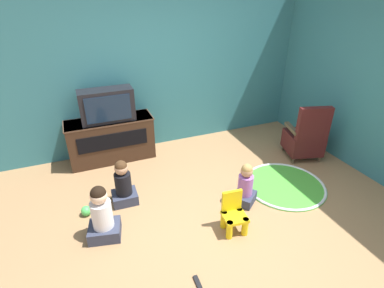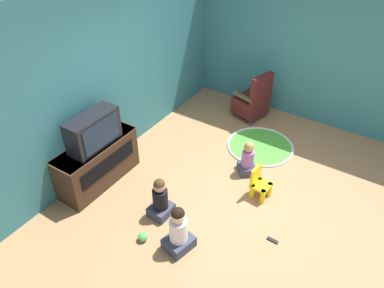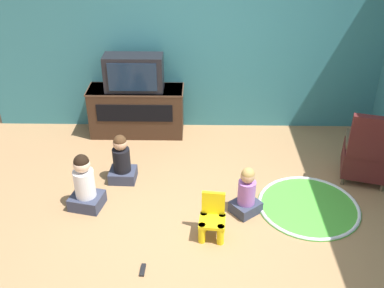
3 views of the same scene
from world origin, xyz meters
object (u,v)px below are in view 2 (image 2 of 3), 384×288
Objects in this scene: child_watching_center at (248,159)px; child_watching_right at (160,200)px; tv_cabinet at (98,162)px; toy_ball at (143,237)px; remote_control at (273,240)px; black_armchair at (253,101)px; yellow_kid_chair at (260,185)px; television at (93,131)px; child_watching_left at (178,231)px.

child_watching_right is at bearing 118.92° from child_watching_center.
tv_cabinet is 10.57× the size of toy_ball.
remote_control is (0.36, -2.65, -0.35)m from tv_cabinet.
yellow_kid_chair is (-1.85, -1.01, -0.17)m from black_armchair.
child_watching_left is at bearing -102.48° from television.
child_watching_center is 2.00m from toy_ball.
toy_ball is (-1.93, 0.51, -0.19)m from child_watching_center.
remote_control is (-2.51, -1.52, -0.35)m from black_armchair.
child_watching_right is at bearing 70.50° from child_watching_left.
toy_ball is at bearing -168.93° from child_watching_right.
remote_control is at bearing -82.28° from tv_cabinet.
television reaches higher than tv_cabinet.
yellow_kid_chair is 3.86× the size of toy_ball.
child_watching_right is at bearing 8.95° from toy_ball.
remote_control is (0.73, -0.95, -0.28)m from child_watching_left.
child_watching_right reaches higher than toy_ball.
yellow_kid_chair reaches higher than toy_ball.
black_armchair is at bearing 2.08° from toy_ball.
black_armchair is 2.11m from yellow_kid_chair.
black_armchair reaches higher than tv_cabinet.
toy_ball is 1.66m from remote_control.
yellow_kid_chair is (1.02, -2.10, -0.74)m from television.
black_armchair is at bearing 3.03° from child_watching_right.
television is 1.26× the size of child_watching_right.
remote_control is at bearing -82.17° from television.
child_watching_center reaches higher than toy_ball.
black_armchair is at bearing -56.58° from remote_control.
child_watching_left reaches higher than remote_control.
child_watching_left is at bearing -69.40° from toy_ball.
television reaches higher than child_watching_right.
child_watching_left is at bearing 168.24° from yellow_kid_chair.
child_watching_right is (-0.04, -1.17, -0.09)m from tv_cabinet.
child_watching_left is (-0.37, -1.66, -0.64)m from television.
black_armchair reaches higher than remote_control.
child_watching_left is (-1.39, 0.45, 0.10)m from yellow_kid_chair.
television is 1.32m from child_watching_right.
yellow_kid_chair is at bearing -5.42° from child_watching_left.
television is 6.28× the size of toy_ball.
child_watching_left is 1.18× the size of child_watching_center.
child_watching_center is at bearing 39.05° from black_armchair.
child_watching_center is at bearing -47.21° from remote_control.
black_armchair is at bearing -20.85° from television.
tv_cabinet is 3.08m from black_armchair.
child_watching_right is at bearing -92.06° from tv_cabinet.
black_armchair is at bearing 34.86° from yellow_kid_chair.
toy_ball is (-0.53, -1.25, -0.29)m from tv_cabinet.
tv_cabinet is at bearing 90.23° from child_watching_left.
child_watching_center is 1.39m from remote_control.
child_watching_left is at bearing 39.48° from remote_control.
toy_ball is at bearing 156.29° from yellow_kid_chair.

